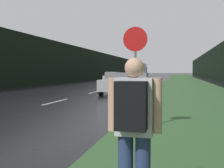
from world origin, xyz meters
The scene contains 12 objects.
grass_verge centered at (7.34, 40.00, 0.01)m, with size 6.00×240.00×0.02m, color #33562D.
lane_stripe_c centered at (0.00, 13.49, 0.00)m, with size 0.12×3.00×0.01m, color silver.
lane_stripe_d centered at (0.00, 20.49, 0.00)m, with size 0.12×3.00×0.01m, color silver.
lane_stripe_e centered at (0.00, 27.49, 0.00)m, with size 0.12×3.00×0.01m, color silver.
treeline_far_side centered at (-10.34, 50.00, 2.76)m, with size 2.00×140.00×5.53m, color black.
treeline_near_side centered at (13.34, 50.00, 2.92)m, with size 2.00×140.00×5.84m, color black.
stop_sign centered at (4.95, 7.47, 1.63)m, with size 0.63×0.07×2.70m.
hitchhiker_with_backpack centered at (5.56, 3.19, 0.97)m, with size 0.59×0.41×1.69m.
car_passing_near centered at (2.17, 18.85, 0.75)m, with size 1.94×4.27×1.47m.
car_passing_far centered at (2.17, 30.77, 0.71)m, with size 1.82×4.45×1.40m.
car_oncoming centered at (-2.17, 36.28, 0.75)m, with size 1.87×4.19×1.50m.
delivery_truck centered at (-2.17, 64.53, 1.75)m, with size 2.62×8.59×3.30m.
Camera 1 is at (6.00, 0.26, 1.54)m, focal length 45.00 mm.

